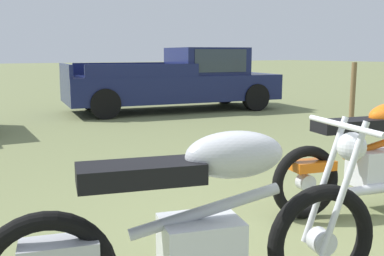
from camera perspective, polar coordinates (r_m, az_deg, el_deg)
name	(u,v)px	position (r m, az deg, el deg)	size (l,w,h in m)	color
ground_plane	(300,243)	(3.45, 13.53, -14.08)	(120.00, 120.00, 0.00)	olive
motorcycle_silver	(202,228)	(2.32, 1.24, -12.63)	(2.06, 0.87, 1.02)	black
motorcycle_orange	(376,156)	(4.23, 22.38, -3.30)	(1.94, 0.77, 1.02)	black
pickup_truck_navy	(183,79)	(10.86, -1.20, 6.29)	(5.24, 2.64, 1.49)	#161E4C
fence_post_wooden	(353,93)	(9.31, 19.75, 4.22)	(0.10, 0.10, 1.19)	brown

